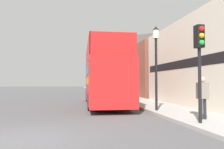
{
  "coord_description": "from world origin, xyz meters",
  "views": [
    {
      "loc": [
        1.52,
        -6.42,
        1.61
      ],
      "look_at": [
        4.62,
        10.15,
        2.25
      ],
      "focal_mm": 35.0,
      "sensor_mm": 36.0,
      "label": 1
    }
  ],
  "objects": [
    {
      "name": "lamp_post_nearest",
      "position": [
        6.02,
        4.68,
        3.29
      ],
      "size": [
        0.35,
        0.35,
        4.55
      ],
      "color": "black",
      "rests_on": "sidewalk"
    },
    {
      "name": "traffic_signal",
      "position": [
        6.18,
        0.87,
        2.79
      ],
      "size": [
        0.28,
        0.42,
        3.61
      ],
      "color": "black",
      "rests_on": "sidewalk"
    },
    {
      "name": "parked_car_ahead_of_bus",
      "position": [
        4.51,
        17.72,
        0.66
      ],
      "size": [
        1.95,
        4.21,
        1.38
      ],
      "rotation": [
        0.0,
        0.0,
        0.05
      ],
      "color": "silver",
      "rests_on": "ground_plane"
    },
    {
      "name": "ground_plane",
      "position": [
        0.0,
        21.0,
        0.0
      ],
      "size": [
        144.0,
        144.0,
        0.0
      ],
      "primitive_type": "plane",
      "color": "#4C4C4F"
    },
    {
      "name": "lamp_post_third",
      "position": [
        5.98,
        24.13,
        3.45
      ],
      "size": [
        0.35,
        0.35,
        4.81
      ],
      "color": "black",
      "rests_on": "sidewalk"
    },
    {
      "name": "lamp_post_second",
      "position": [
        5.97,
        14.4,
        3.56
      ],
      "size": [
        0.35,
        0.35,
        5.0
      ],
      "color": "black",
      "rests_on": "sidewalk"
    },
    {
      "name": "brick_terrace_rear",
      "position": [
        11.45,
        25.97,
        4.54
      ],
      "size": [
        6.0,
        24.99,
        9.08
      ],
      "color": "brown",
      "rests_on": "ground_plane"
    },
    {
      "name": "tour_bus",
      "position": [
        3.87,
        9.36,
        1.91
      ],
      "size": [
        2.98,
        10.4,
        4.24
      ],
      "rotation": [
        0.0,
        0.0,
        -0.05
      ],
      "color": "red",
      "rests_on": "ground_plane"
    },
    {
      "name": "sidewalk",
      "position": [
        7.03,
        18.0,
        0.07
      ],
      "size": [
        2.83,
        108.0,
        0.14
      ],
      "color": "#999993",
      "rests_on": "ground_plane"
    },
    {
      "name": "pedestrian_nearest",
      "position": [
        6.75,
        1.6,
        1.17
      ],
      "size": [
        0.45,
        0.25,
        1.71
      ],
      "color": "#232328",
      "rests_on": "sidewalk"
    }
  ]
}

